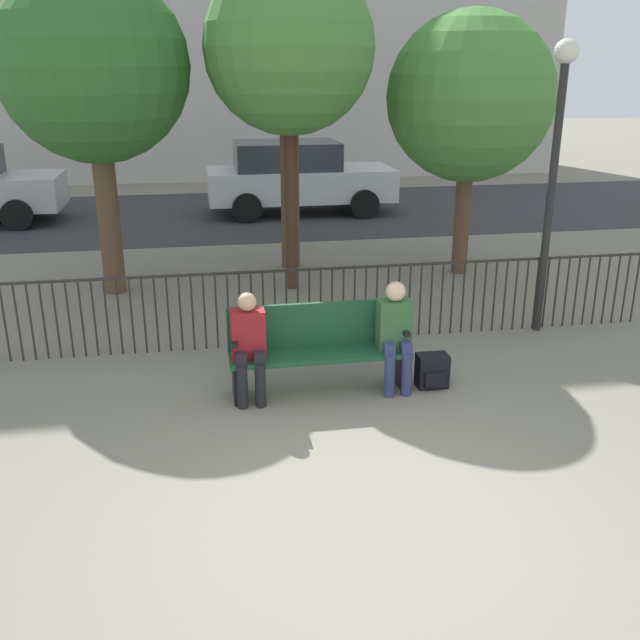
{
  "coord_description": "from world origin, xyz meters",
  "views": [
    {
      "loc": [
        -1.17,
        -4.34,
        3.22
      ],
      "look_at": [
        0.0,
        2.32,
        0.8
      ],
      "focal_mm": 40.0,
      "sensor_mm": 36.0,
      "label": 1
    }
  ],
  "objects_px": {
    "seated_person_1": "(395,331)",
    "tree_2": "(470,98)",
    "tree_1": "(93,68)",
    "tree_3": "(289,48)",
    "park_bench": "(319,345)",
    "tree_0": "(288,65)",
    "seated_person_0": "(249,342)",
    "backpack": "(432,371)",
    "parked_car_0": "(297,176)",
    "lamp_post": "(556,145)"
  },
  "relations": [
    {
      "from": "tree_0",
      "to": "lamp_post",
      "type": "distance_m",
      "value": 4.59
    },
    {
      "from": "tree_0",
      "to": "tree_2",
      "type": "distance_m",
      "value": 2.85
    },
    {
      "from": "park_bench",
      "to": "lamp_post",
      "type": "distance_m",
      "value": 3.81
    },
    {
      "from": "seated_person_1",
      "to": "parked_car_0",
      "type": "relative_size",
      "value": 0.28
    },
    {
      "from": "tree_3",
      "to": "tree_0",
      "type": "bearing_deg",
      "value": 83.23
    },
    {
      "from": "seated_person_1",
      "to": "tree_2",
      "type": "distance_m",
      "value": 5.2
    },
    {
      "from": "seated_person_1",
      "to": "lamp_post",
      "type": "height_order",
      "value": "lamp_post"
    },
    {
      "from": "seated_person_0",
      "to": "tree_2",
      "type": "height_order",
      "value": "tree_2"
    },
    {
      "from": "park_bench",
      "to": "tree_0",
      "type": "relative_size",
      "value": 0.43
    },
    {
      "from": "backpack",
      "to": "tree_1",
      "type": "distance_m",
      "value": 6.23
    },
    {
      "from": "tree_1",
      "to": "tree_2",
      "type": "bearing_deg",
      "value": 1.28
    },
    {
      "from": "backpack",
      "to": "tree_0",
      "type": "relative_size",
      "value": 0.08
    },
    {
      "from": "tree_3",
      "to": "lamp_post",
      "type": "xyz_separation_m",
      "value": [
        2.86,
        -2.37,
        -1.11
      ]
    },
    {
      "from": "tree_1",
      "to": "tree_3",
      "type": "distance_m",
      "value": 2.68
    },
    {
      "from": "tree_1",
      "to": "seated_person_0",
      "type": "bearing_deg",
      "value": -67.23
    },
    {
      "from": "parked_car_0",
      "to": "tree_2",
      "type": "bearing_deg",
      "value": -70.53
    },
    {
      "from": "seated_person_0",
      "to": "parked_car_0",
      "type": "xyz_separation_m",
      "value": [
        1.87,
        9.6,
        0.21
      ]
    },
    {
      "from": "seated_person_0",
      "to": "tree_3",
      "type": "xyz_separation_m",
      "value": [
        0.95,
        3.79,
        2.81
      ]
    },
    {
      "from": "seated_person_0",
      "to": "seated_person_1",
      "type": "distance_m",
      "value": 1.5
    },
    {
      "from": "seated_person_1",
      "to": "tree_0",
      "type": "bearing_deg",
      "value": 94.61
    },
    {
      "from": "seated_person_1",
      "to": "tree_1",
      "type": "distance_m",
      "value": 5.76
    },
    {
      "from": "tree_2",
      "to": "tree_0",
      "type": "bearing_deg",
      "value": 162.73
    },
    {
      "from": "tree_2",
      "to": "tree_3",
      "type": "height_order",
      "value": "tree_3"
    },
    {
      "from": "lamp_post",
      "to": "tree_2",
      "type": "bearing_deg",
      "value": 90.69
    },
    {
      "from": "seated_person_0",
      "to": "parked_car_0",
      "type": "distance_m",
      "value": 9.78
    },
    {
      "from": "seated_person_0",
      "to": "tree_3",
      "type": "distance_m",
      "value": 4.82
    },
    {
      "from": "seated_person_1",
      "to": "parked_car_0",
      "type": "distance_m",
      "value": 9.61
    },
    {
      "from": "backpack",
      "to": "tree_2",
      "type": "height_order",
      "value": "tree_2"
    },
    {
      "from": "tree_1",
      "to": "parked_car_0",
      "type": "bearing_deg",
      "value": 57.22
    },
    {
      "from": "tree_0",
      "to": "parked_car_0",
      "type": "relative_size",
      "value": 1.02
    },
    {
      "from": "seated_person_1",
      "to": "parked_car_0",
      "type": "xyz_separation_m",
      "value": [
        0.36,
        9.6,
        0.19
      ]
    },
    {
      "from": "backpack",
      "to": "tree_1",
      "type": "height_order",
      "value": "tree_1"
    },
    {
      "from": "tree_3",
      "to": "backpack",
      "type": "bearing_deg",
      "value": -75.7
    },
    {
      "from": "seated_person_1",
      "to": "lamp_post",
      "type": "xyz_separation_m",
      "value": [
        2.31,
        1.41,
        1.68
      ]
    },
    {
      "from": "seated_person_1",
      "to": "backpack",
      "type": "height_order",
      "value": "seated_person_1"
    },
    {
      "from": "tree_1",
      "to": "tree_3",
      "type": "xyz_separation_m",
      "value": [
        2.66,
        -0.27,
        0.26
      ]
    },
    {
      "from": "lamp_post",
      "to": "parked_car_0",
      "type": "xyz_separation_m",
      "value": [
        -1.95,
        8.19,
        -1.49
      ]
    },
    {
      "from": "seated_person_1",
      "to": "tree_2",
      "type": "bearing_deg",
      "value": 61.41
    },
    {
      "from": "tree_2",
      "to": "seated_person_0",
      "type": "bearing_deg",
      "value": -132.12
    },
    {
      "from": "tree_2",
      "to": "lamp_post",
      "type": "relative_size",
      "value": 1.15
    },
    {
      "from": "seated_person_1",
      "to": "backpack",
      "type": "distance_m",
      "value": 0.64
    },
    {
      "from": "tree_0",
      "to": "tree_3",
      "type": "xyz_separation_m",
      "value": [
        -0.15,
        -1.23,
        0.22
      ]
    },
    {
      "from": "backpack",
      "to": "tree_2",
      "type": "bearing_deg",
      "value": 66.13
    },
    {
      "from": "park_bench",
      "to": "tree_0",
      "type": "height_order",
      "value": "tree_0"
    },
    {
      "from": "park_bench",
      "to": "lamp_post",
      "type": "relative_size",
      "value": 0.53
    },
    {
      "from": "tree_0",
      "to": "parked_car_0",
      "type": "height_order",
      "value": "tree_0"
    },
    {
      "from": "seated_person_1",
      "to": "tree_3",
      "type": "relative_size",
      "value": 0.25
    },
    {
      "from": "backpack",
      "to": "parked_car_0",
      "type": "distance_m",
      "value": 9.64
    },
    {
      "from": "seated_person_1",
      "to": "tree_0",
      "type": "relative_size",
      "value": 0.27
    },
    {
      "from": "seated_person_0",
      "to": "tree_3",
      "type": "bearing_deg",
      "value": 75.87
    }
  ]
}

